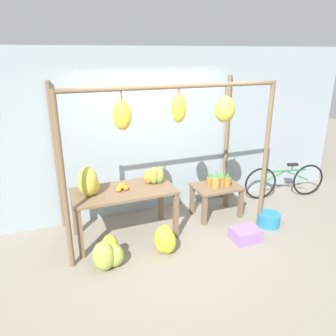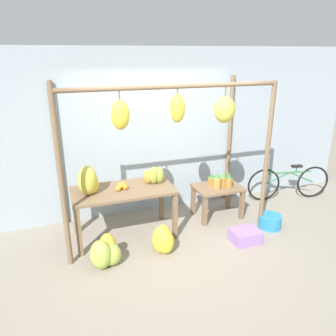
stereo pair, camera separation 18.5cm
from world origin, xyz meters
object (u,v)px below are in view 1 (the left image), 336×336
Objects in this scene: banana_pile_on_table at (88,183)px; pineapple_cluster at (219,180)px; papaya_pile at (154,176)px; fruit_crate_white at (245,234)px; orange_pile at (122,187)px; parked_bicycle at (285,181)px; banana_pile_ground_left at (108,254)px; banana_pile_ground_right at (166,240)px; blue_bucket at (269,219)px.

pineapple_cluster is (2.17, 0.06, -0.30)m from banana_pile_on_table.
banana_pile_on_table is at bearing -176.75° from papaya_pile.
pineapple_cluster reaches higher than fruit_crate_white.
orange_pile is at bearing 154.26° from fruit_crate_white.
banana_pile_on_table is 0.28× the size of parked_bicycle.
parked_bicycle reaches higher than fruit_crate_white.
orange_pile is at bearing -175.50° from papaya_pile.
banana_pile_ground_left is 1.27× the size of fruit_crate_white.
banana_pile_ground_right is 0.25× the size of parked_bicycle.
parked_bicycle is at bearing 4.37° from orange_pile.
papaya_pile is (0.92, 0.73, 0.72)m from banana_pile_ground_left.
banana_pile_ground_left is 1.28× the size of banana_pile_ground_right.
banana_pile_ground_left is at bearing -141.68° from papaya_pile.
parked_bicycle is at bearing 33.45° from fruit_crate_white.
parked_bicycle is (1.60, 1.06, 0.24)m from fruit_crate_white.
pineapple_cluster is 2.25m from banana_pile_ground_left.
papaya_pile is at bearing -179.75° from pineapple_cluster.
papaya_pile is at bearing 143.76° from fruit_crate_white.
pineapple_cluster is 1.18m from papaya_pile.
banana_pile_on_table is 0.51m from orange_pile.
papaya_pile is (1.01, 0.06, -0.06)m from banana_pile_on_table.
papaya_pile is at bearing 161.06° from blue_bucket.
banana_pile_on_table reaches higher than pineapple_cluster.
orange_pile is (0.49, 0.02, -0.15)m from banana_pile_on_table.
papaya_pile is (-1.16, -0.01, 0.24)m from pineapple_cluster.
orange_pile is at bearing 123.78° from banana_pile_ground_right.
banana_pile_ground_left is 1.38m from papaya_pile.
orange_pile is 1.02m from banana_pile_ground_left.
orange_pile reaches higher than blue_bucket.
banana_pile_on_table is at bearing 159.91° from fruit_crate_white.
parked_bicycle is 2.83m from papaya_pile.
papaya_pile is at bearing 4.50° from orange_pile.
banana_pile_on_table is 1.37m from banana_pile_ground_right.
pineapple_cluster reaches higher than parked_bicycle.
blue_bucket is at bearing 2.48° from banana_pile_ground_left.
banana_pile_on_table is 2.97m from blue_bucket.
fruit_crate_white is (1.24, -0.16, -0.10)m from banana_pile_ground_right.
fruit_crate_white is 1.94m from parked_bicycle.
banana_pile_on_table reaches higher than banana_pile_ground_right.
fruit_crate_white is at bearing -146.55° from parked_bicycle.
parked_bicycle is 4.42× the size of papaya_pile.
pineapple_cluster is 1.04m from blue_bucket.
pineapple_cluster is at bearing 19.38° from banana_pile_ground_left.
banana_pile_ground_right is (0.93, -0.64, -0.78)m from banana_pile_on_table.
pineapple_cluster reaches higher than banana_pile_ground_right.
blue_bucket is 2.04m from papaya_pile.
papaya_pile is (-1.77, 0.61, 0.81)m from blue_bucket.
banana_pile_ground_left is at bearing -177.87° from banana_pile_ground_right.
banana_pile_on_table is 2.19m from pineapple_cluster.
banana_pile_ground_left is (-0.40, -0.68, -0.64)m from orange_pile.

